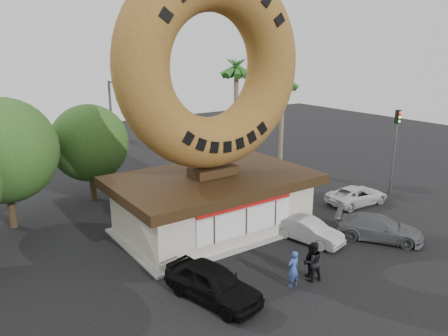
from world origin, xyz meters
name	(u,v)px	position (x,y,z in m)	size (l,w,h in m)	color
ground	(283,271)	(0.00, 0.00, 0.00)	(90.00, 90.00, 0.00)	black
donut_shop	(213,201)	(0.00, 5.98, 1.77)	(11.20, 7.20, 3.80)	#B8AB9D
giant_donut	(212,66)	(0.00, 6.00, 9.30)	(10.99, 10.99, 2.80)	brown
tree_west	(3,151)	(-9.50, 13.00, 4.64)	(6.00, 6.00, 7.65)	#473321
tree_mid	(89,143)	(-4.00, 15.00, 4.02)	(5.20, 5.20, 6.63)	#473321
palm_near	(236,71)	(7.50, 14.00, 8.41)	(2.60, 2.60, 9.75)	#726651
palm_far	(283,83)	(11.00, 12.50, 7.48)	(2.60, 2.60, 8.75)	#726651
street_lamp	(114,131)	(-1.86, 16.00, 4.48)	(2.11, 0.20, 8.00)	#59595E
traffic_signal	(395,141)	(14.00, 3.99, 3.87)	(0.30, 0.38, 6.07)	#59595E
person_left	(293,269)	(-0.55, -1.24, 0.85)	(0.62, 0.41, 1.71)	navy
person_center	(313,261)	(0.52, -1.35, 0.94)	(0.91, 0.71, 1.87)	black
person_right	(311,260)	(0.70, -1.07, 0.82)	(0.96, 0.40, 1.63)	black
car_black	(213,283)	(-4.05, -0.06, 0.78)	(1.84, 4.57, 1.56)	black
car_silver	(309,230)	(3.37, 1.67, 0.64)	(1.35, 3.86, 1.27)	#949599
car_grey	(379,228)	(6.72, -0.34, 0.68)	(1.90, 4.67, 1.36)	#585A5D
car_white	(357,195)	(10.29, 3.98, 0.62)	(2.04, 4.43, 1.23)	silver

